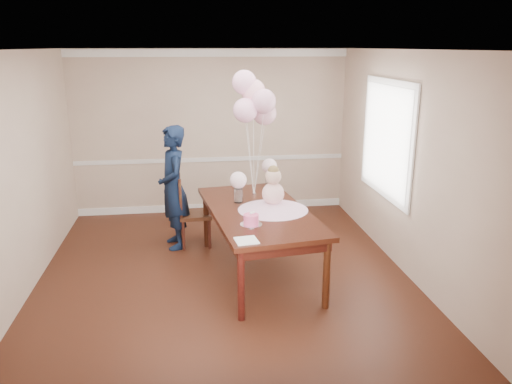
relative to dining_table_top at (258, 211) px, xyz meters
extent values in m
cube|color=black|center=(-0.43, 0.07, -0.81)|extent=(4.50, 5.00, 0.00)
cube|color=white|center=(-0.43, 0.07, 1.89)|extent=(4.50, 5.00, 0.02)
cube|color=tan|center=(-0.43, 2.57, 0.54)|extent=(4.50, 0.02, 2.70)
cube|color=tan|center=(-0.43, -2.43, 0.54)|extent=(4.50, 0.02, 2.70)
cube|color=tan|center=(-2.68, 0.07, 0.54)|extent=(0.02, 5.00, 2.70)
cube|color=tan|center=(1.82, 0.07, 0.54)|extent=(0.02, 5.00, 2.70)
cube|color=white|center=(-0.43, 2.56, 0.09)|extent=(4.50, 0.02, 0.07)
cube|color=white|center=(-0.43, 2.56, 1.82)|extent=(4.50, 0.02, 0.12)
cube|color=white|center=(-0.43, 2.56, -0.75)|extent=(4.50, 0.02, 0.12)
cube|color=white|center=(1.80, 0.57, 0.74)|extent=(0.02, 1.66, 1.56)
cube|color=silver|center=(1.78, 0.57, 0.74)|extent=(0.01, 1.50, 1.40)
cube|color=black|center=(0.00, 0.00, 0.00)|extent=(1.40, 2.36, 0.06)
cube|color=black|center=(0.00, 0.00, -0.08)|extent=(1.28, 2.24, 0.11)
cylinder|color=black|center=(-0.33, -1.08, -0.42)|extent=(0.09, 0.09, 0.78)
cylinder|color=black|center=(0.60, -0.96, -0.42)|extent=(0.09, 0.09, 0.78)
cylinder|color=black|center=(-0.60, 0.96, -0.42)|extent=(0.09, 0.09, 0.78)
cylinder|color=black|center=(0.33, 1.08, -0.42)|extent=(0.09, 0.09, 0.78)
cone|color=#EFB0D4|center=(0.17, -0.03, 0.08)|extent=(0.95, 0.95, 0.11)
sphere|color=#F69BC1|center=(0.17, -0.03, 0.23)|extent=(0.27, 0.27, 0.27)
sphere|color=#D4A992|center=(0.17, -0.03, 0.44)|extent=(0.19, 0.19, 0.19)
sphere|color=brown|center=(0.17, -0.03, 0.51)|extent=(0.13, 0.13, 0.13)
cylinder|color=silver|center=(-0.16, -0.53, 0.03)|extent=(0.28, 0.28, 0.01)
cylinder|color=#EE4B85|center=(-0.16, -0.53, 0.09)|extent=(0.19, 0.19, 0.11)
sphere|color=white|center=(-0.16, -0.53, 0.17)|extent=(0.03, 0.03, 0.03)
sphere|color=white|center=(-0.13, -0.50, 0.17)|extent=(0.03, 0.03, 0.03)
cylinder|color=silver|center=(-0.21, 0.31, 0.12)|extent=(0.13, 0.13, 0.18)
sphere|color=#FFD5DC|center=(-0.21, 0.31, 0.32)|extent=(0.21, 0.21, 0.21)
cylinder|color=white|center=(0.30, 1.00, 0.12)|extent=(0.13, 0.13, 0.18)
sphere|color=#F7CFD5|center=(0.30, 1.00, 0.32)|extent=(0.21, 0.21, 0.21)
cube|color=white|center=(-0.26, -0.99, 0.03)|extent=(0.25, 0.25, 0.01)
cylinder|color=silver|center=(0.03, 0.62, 0.04)|extent=(0.05, 0.05, 0.02)
sphere|color=#FFB4D8|center=(-0.08, 0.61, 1.15)|extent=(0.31, 0.31, 0.31)
sphere|color=#DF9EBB|center=(0.15, 0.58, 1.26)|extent=(0.31, 0.31, 0.31)
sphere|color=#FFB4C1|center=(0.04, 0.74, 1.37)|extent=(0.31, 0.31, 0.31)
sphere|color=#FFB4D5|center=(-0.08, 0.75, 1.48)|extent=(0.31, 0.31, 0.31)
sphere|color=#DB9BAF|center=(0.18, 0.74, 1.09)|extent=(0.31, 0.31, 0.31)
cylinder|color=white|center=(-0.03, 0.62, 0.51)|extent=(0.10, 0.02, 0.93)
cylinder|color=silver|center=(0.09, 0.60, 0.56)|extent=(0.12, 0.05, 1.04)
cylinder|color=white|center=(0.03, 0.68, 0.62)|extent=(0.01, 0.11, 1.16)
cylinder|color=white|center=(-0.02, 0.69, 0.68)|extent=(0.11, 0.10, 1.27)
cylinder|color=silver|center=(0.11, 0.68, 0.48)|extent=(0.15, 0.10, 0.87)
cube|color=#361B0E|center=(-0.75, 1.04, -0.36)|extent=(0.46, 0.46, 0.05)
cylinder|color=#37140F|center=(-0.92, 0.85, -0.60)|extent=(0.04, 0.04, 0.43)
cylinder|color=#33130E|center=(-0.56, 0.87, -0.60)|extent=(0.04, 0.04, 0.43)
cylinder|color=#361A0E|center=(-0.94, 1.21, -0.60)|extent=(0.04, 0.04, 0.43)
cylinder|color=#34150E|center=(-0.58, 1.23, -0.60)|extent=(0.04, 0.04, 0.43)
cylinder|color=#39180F|center=(-0.94, 0.85, -0.07)|extent=(0.04, 0.04, 0.56)
cylinder|color=#3A1A0F|center=(-0.96, 1.21, -0.07)|extent=(0.04, 0.04, 0.56)
cube|color=#38180F|center=(-0.95, 1.03, -0.19)|extent=(0.05, 0.40, 0.05)
cube|color=#3B2110|center=(-0.95, 1.03, -0.03)|extent=(0.05, 0.40, 0.05)
cube|color=#3D2310|center=(-0.95, 1.03, 0.13)|extent=(0.05, 0.40, 0.05)
imported|color=black|center=(-1.04, 1.03, 0.05)|extent=(0.53, 0.69, 1.72)
camera|label=1|loc=(-0.80, -5.67, 1.93)|focal=35.00mm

